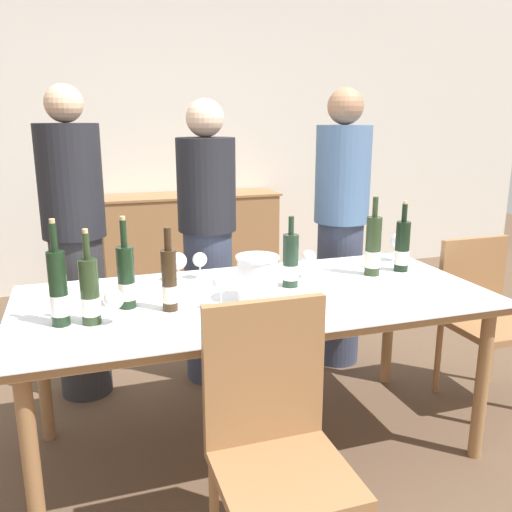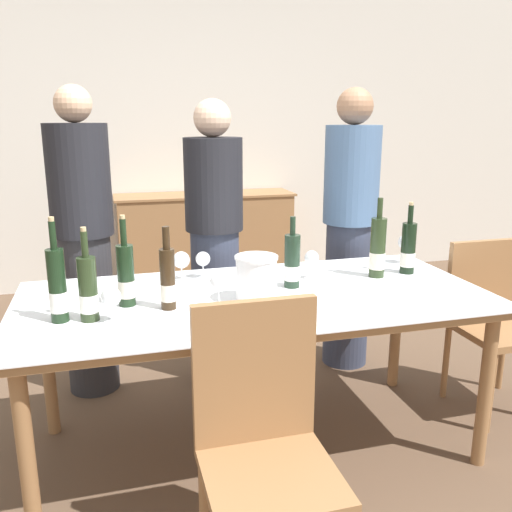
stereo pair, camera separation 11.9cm
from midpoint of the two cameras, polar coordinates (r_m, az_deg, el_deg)
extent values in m
plane|color=brown|center=(2.75, 1.32, -19.39)|extent=(12.00, 12.00, 0.00)
cube|color=silver|center=(5.10, -8.07, 12.78)|extent=(8.00, 0.10, 2.80)
cube|color=#996B42|center=(4.97, -4.61, 1.47)|extent=(1.55, 0.44, 0.85)
cube|color=#996B42|center=(4.89, -4.71, 6.42)|extent=(1.59, 0.46, 0.02)
cylinder|color=#996B42|center=(2.16, -21.44, -19.41)|extent=(0.06, 0.06, 0.72)
cylinder|color=#996B42|center=(2.68, 24.21, -12.85)|extent=(0.06, 0.06, 0.72)
cylinder|color=#996B42|center=(2.85, -19.92, -10.79)|extent=(0.06, 0.06, 0.72)
cylinder|color=#996B42|center=(3.26, 15.54, -7.22)|extent=(0.06, 0.06, 0.72)
cube|color=#996B42|center=(2.42, 1.42, -4.69)|extent=(2.05, 0.94, 0.04)
cube|color=white|center=(2.41, 1.42, -4.22)|extent=(2.08, 0.97, 0.01)
cylinder|color=white|center=(2.31, 1.52, -2.42)|extent=(0.17, 0.17, 0.20)
cylinder|color=white|center=(2.28, 1.54, -0.15)|extent=(0.18, 0.18, 0.01)
cylinder|color=black|center=(2.30, -12.10, -2.04)|extent=(0.07, 0.07, 0.26)
cylinder|color=silver|center=(2.32, -12.03, -3.39)|extent=(0.07, 0.07, 0.07)
cylinder|color=black|center=(2.26, -12.35, 2.46)|extent=(0.03, 0.03, 0.11)
cylinder|color=tan|center=(2.24, -12.43, 4.03)|extent=(0.02, 0.02, 0.02)
cylinder|color=black|center=(2.84, 16.89, 0.78)|extent=(0.07, 0.07, 0.26)
cylinder|color=white|center=(2.86, 16.81, -0.32)|extent=(0.07, 0.07, 0.07)
cylinder|color=black|center=(2.81, 17.15, 4.22)|extent=(0.03, 0.03, 0.09)
cylinder|color=tan|center=(2.80, 17.23, 5.28)|extent=(0.02, 0.02, 0.02)
cylinder|color=#332314|center=(2.23, -7.77, -2.45)|extent=(0.06, 0.06, 0.25)
cylinder|color=silver|center=(2.25, -7.72, -3.81)|extent=(0.06, 0.06, 0.07)
cylinder|color=#332314|center=(2.19, -7.92, 1.89)|extent=(0.03, 0.03, 0.09)
cylinder|color=#28381E|center=(2.16, -15.76, -3.39)|extent=(0.07, 0.07, 0.25)
cylinder|color=white|center=(2.18, -15.67, -4.79)|extent=(0.07, 0.07, 0.07)
cylinder|color=#28381E|center=(2.12, -16.09, 1.17)|extent=(0.03, 0.03, 0.10)
cylinder|color=tan|center=(2.11, -16.20, 2.72)|extent=(0.02, 0.02, 0.02)
cylinder|color=#1E3323|center=(2.51, 5.19, -0.56)|extent=(0.07, 0.07, 0.25)
cylinder|color=white|center=(2.52, 5.16, -1.75)|extent=(0.07, 0.07, 0.07)
cylinder|color=#1E3323|center=(2.47, 5.28, 3.18)|extent=(0.03, 0.03, 0.09)
cylinder|color=#28381E|center=(2.73, 13.92, 0.84)|extent=(0.08, 0.08, 0.29)
cylinder|color=silver|center=(2.75, 13.84, -0.47)|extent=(0.08, 0.08, 0.08)
cylinder|color=#28381E|center=(2.70, 14.17, 4.91)|extent=(0.03, 0.03, 0.10)
cylinder|color=black|center=(2.18, -18.72, -3.00)|extent=(0.07, 0.07, 0.29)
cylinder|color=white|center=(2.20, -18.59, -4.57)|extent=(0.07, 0.07, 0.08)
cylinder|color=black|center=(2.13, -19.14, 2.06)|extent=(0.03, 0.03, 0.11)
cylinder|color=tan|center=(2.12, -19.28, 3.69)|extent=(0.02, 0.02, 0.02)
cylinder|color=white|center=(2.25, -2.37, -5.45)|extent=(0.06, 0.06, 0.00)
cylinder|color=white|center=(2.24, -2.38, -4.44)|extent=(0.01, 0.01, 0.08)
sphere|color=white|center=(2.22, -2.40, -2.82)|extent=(0.08, 0.08, 0.08)
cylinder|color=white|center=(2.68, 7.09, -2.32)|extent=(0.07, 0.07, 0.00)
cylinder|color=white|center=(2.67, 7.12, -1.49)|extent=(0.01, 0.01, 0.08)
sphere|color=white|center=(2.65, 7.16, -0.18)|extent=(0.07, 0.07, 0.07)
cylinder|color=white|center=(2.16, -13.32, -6.70)|extent=(0.06, 0.06, 0.00)
cylinder|color=white|center=(2.15, -13.38, -5.78)|extent=(0.01, 0.01, 0.07)
sphere|color=white|center=(2.13, -13.48, -4.23)|extent=(0.08, 0.08, 0.08)
cylinder|color=white|center=(2.68, -4.30, -2.24)|extent=(0.06, 0.06, 0.00)
cylinder|color=white|center=(2.67, -4.31, -1.51)|extent=(0.01, 0.01, 0.07)
sphere|color=white|center=(2.65, -4.33, -0.31)|extent=(0.07, 0.07, 0.07)
cylinder|color=white|center=(3.07, 16.46, -0.66)|extent=(0.06, 0.06, 0.00)
cylinder|color=white|center=(3.06, 16.51, 0.12)|extent=(0.01, 0.01, 0.08)
sphere|color=white|center=(3.04, 16.61, 1.40)|extent=(0.08, 0.08, 0.08)
cylinder|color=white|center=(2.66, -6.53, -2.45)|extent=(0.07, 0.07, 0.00)
cylinder|color=white|center=(2.65, -6.55, -1.71)|extent=(0.01, 0.01, 0.07)
sphere|color=white|center=(2.63, -6.59, -0.42)|extent=(0.08, 0.08, 0.08)
cylinder|color=#996B42|center=(2.08, -3.69, -25.12)|extent=(0.03, 0.03, 0.42)
cylinder|color=#996B42|center=(2.16, 6.81, -23.36)|extent=(0.03, 0.03, 0.42)
cube|color=#996B42|center=(1.84, 3.58, -22.26)|extent=(0.42, 0.42, 0.04)
cube|color=#996B42|center=(1.85, 1.75, -12.10)|extent=(0.42, 0.04, 0.50)
cylinder|color=#996B42|center=(3.00, 24.53, -12.99)|extent=(0.03, 0.03, 0.43)
cylinder|color=#996B42|center=(3.26, 20.37, -10.36)|extent=(0.03, 0.03, 0.43)
cylinder|color=#996B42|center=(3.48, 25.41, -9.29)|extent=(0.03, 0.03, 0.43)
cube|color=#996B42|center=(3.15, 25.45, -7.17)|extent=(0.42, 0.42, 0.04)
cube|color=#996B42|center=(3.22, 23.70, -2.20)|extent=(0.42, 0.04, 0.43)
cylinder|color=#2D2D33|center=(3.20, -16.08, -5.83)|extent=(0.28, 0.28, 0.91)
cylinder|color=black|center=(3.03, -17.06, 7.63)|extent=(0.33, 0.33, 0.59)
sphere|color=#DBAD89|center=(3.01, -17.63, 15.05)|extent=(0.19, 0.19, 0.19)
cylinder|color=#383F56|center=(3.23, -3.19, -5.09)|extent=(0.28, 0.28, 0.91)
cylinder|color=black|center=(3.07, -3.38, 7.53)|extent=(0.33, 0.33, 0.52)
sphere|color=beige|center=(3.05, -3.48, 14.31)|extent=(0.21, 0.21, 0.21)
cylinder|color=#383F56|center=(3.46, 10.51, -3.94)|extent=(0.28, 0.28, 0.91)
cylinder|color=#4C6B93|center=(3.31, 11.10, 8.38)|extent=(0.33, 0.33, 0.58)
sphere|color=#A37556|center=(3.29, 11.44, 15.21)|extent=(0.21, 0.21, 0.21)
camera|label=1|loc=(0.06, -88.55, 0.37)|focal=38.00mm
camera|label=2|loc=(0.06, 91.45, -0.37)|focal=38.00mm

